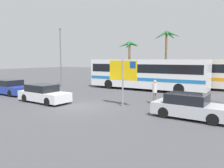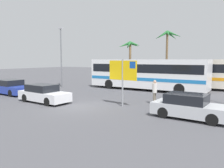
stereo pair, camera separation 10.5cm
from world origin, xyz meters
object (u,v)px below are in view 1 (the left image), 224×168
at_px(bus_front_coach, 146,73).
at_px(car_silver, 190,106).
at_px(ferry_sign, 123,72).
at_px(car_white, 44,94).
at_px(car_blue, 10,87).
at_px(pedestrian_near_sign, 155,90).
at_px(bus_rear_coach, 171,71).

relative_size(bus_front_coach, car_silver, 3.00).
relative_size(bus_front_coach, ferry_sign, 3.83).
bearing_deg(car_white, ferry_sign, 20.68).
bearing_deg(car_blue, car_silver, 2.70).
height_order(ferry_sign, pedestrian_near_sign, ferry_sign).
xyz_separation_m(car_white, pedestrian_near_sign, (7.27, 3.64, 0.39)).
xyz_separation_m(car_blue, car_white, (5.72, -1.03, -0.00)).
height_order(car_silver, car_white, same).
bearing_deg(bus_front_coach, car_silver, -54.31).
xyz_separation_m(car_blue, pedestrian_near_sign, (12.99, 2.61, 0.38)).
bearing_deg(car_silver, ferry_sign, 174.05).
relative_size(car_blue, pedestrian_near_sign, 2.60).
bearing_deg(pedestrian_near_sign, car_silver, 146.67).
bearing_deg(car_blue, car_white, -7.97).
bearing_deg(car_white, pedestrian_near_sign, 29.42).
relative_size(bus_rear_coach, car_silver, 3.00).
relative_size(bus_front_coach, pedestrian_near_sign, 7.09).
distance_m(ferry_sign, car_silver, 4.88).
distance_m(bus_front_coach, car_white, 11.02).
height_order(car_silver, pedestrian_near_sign, pedestrian_near_sign).
distance_m(bus_front_coach, ferry_sign, 8.73).
height_order(bus_front_coach, car_silver, bus_front_coach).
bearing_deg(car_blue, bus_rear_coach, 53.30).
height_order(car_blue, car_white, same).
bearing_deg(car_blue, pedestrian_near_sign, 13.61).
relative_size(car_silver, car_white, 0.96).
distance_m(car_blue, pedestrian_near_sign, 13.26).
distance_m(ferry_sign, pedestrian_near_sign, 2.70).
relative_size(ferry_sign, pedestrian_near_sign, 1.85).
distance_m(bus_rear_coach, ferry_sign, 12.52).
relative_size(bus_front_coach, car_blue, 2.72).
height_order(bus_front_coach, car_blue, bus_front_coach).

